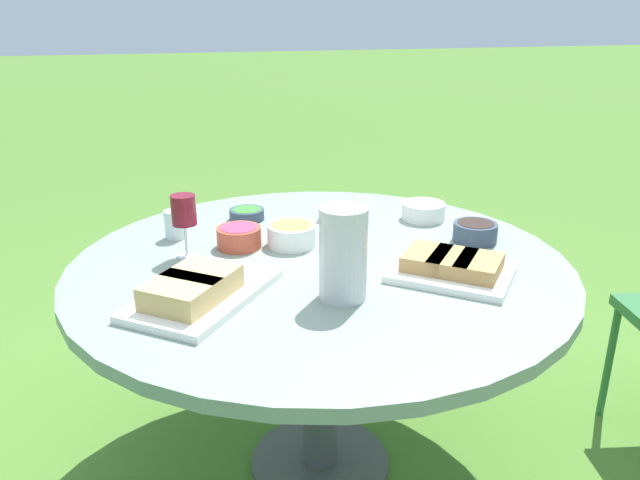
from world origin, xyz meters
TOP-DOWN VIEW (x-y plane):
  - ground_plane at (0.00, 0.00)m, footprint 40.00×40.00m
  - dining_table at (0.00, 0.00)m, footprint 1.40×1.40m
  - water_pitcher at (0.01, 0.25)m, footprint 0.13×0.12m
  - wine_glass at (0.36, -0.13)m, footprint 0.07×0.07m
  - platter_bread_main at (-0.30, 0.20)m, footprint 0.39×0.38m
  - platter_charcuterie at (0.36, 0.18)m, footprint 0.43×0.45m
  - bowl_fries at (0.05, -0.14)m, footprint 0.15×0.15m
  - bowl_salad at (0.14, -0.41)m, footprint 0.12×0.12m
  - bowl_olives at (-0.49, -0.02)m, footprint 0.13×0.13m
  - bowl_dip_red at (0.20, -0.16)m, footprint 0.13×0.13m
  - bowl_dip_cream at (-0.43, -0.26)m, footprint 0.14×0.14m
  - cup_water_near at (0.38, -0.29)m, footprint 0.06×0.06m

SIDE VIEW (x-z plane):
  - ground_plane at x=0.00m, z-range 0.00..0.00m
  - dining_table at x=0.00m, z-range 0.27..0.98m
  - bowl_salad at x=0.14m, z-range 0.71..0.75m
  - platter_bread_main at x=-0.30m, z-range 0.70..0.76m
  - platter_charcuterie at x=0.36m, z-range 0.70..0.78m
  - bowl_dip_cream at x=-0.43m, z-range 0.71..0.77m
  - bowl_olives at x=-0.49m, z-range 0.71..0.77m
  - bowl_dip_red at x=0.20m, z-range 0.71..0.77m
  - bowl_fries at x=0.05m, z-range 0.71..0.78m
  - cup_water_near at x=0.38m, z-range 0.71..0.80m
  - water_pitcher at x=0.01m, z-range 0.71..0.94m
  - wine_glass at x=0.36m, z-range 0.75..0.93m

